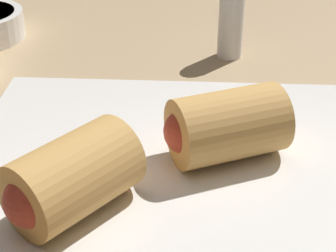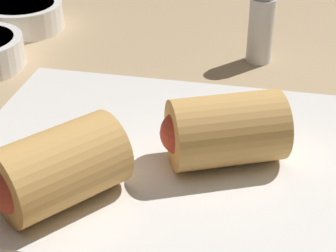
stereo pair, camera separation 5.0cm
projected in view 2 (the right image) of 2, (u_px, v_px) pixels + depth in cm
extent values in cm
cube|color=tan|center=(171.00, 182.00, 41.16)|extent=(180.00, 140.00, 2.00)
cube|color=white|center=(168.00, 160.00, 40.79)|extent=(28.41, 21.74, 1.20)
cube|color=white|center=(168.00, 151.00, 40.39)|extent=(29.54, 22.61, 0.30)
cylinder|color=#DBA356|center=(60.00, 167.00, 34.25)|extent=(8.59, 9.00, 4.91)
sphere|color=#B23D2D|center=(14.00, 187.00, 32.59)|extent=(3.19, 3.19, 3.19)
cylinder|color=#DBA356|center=(227.00, 128.00, 38.15)|extent=(8.93, 7.55, 4.91)
sphere|color=#B23D2D|center=(183.00, 133.00, 37.61)|extent=(3.19, 3.19, 3.19)
cylinder|color=white|center=(22.00, 16.00, 63.38)|extent=(9.21, 9.21, 2.95)
cylinder|color=#477038|center=(20.00, 6.00, 62.74)|extent=(7.55, 7.55, 0.53)
cylinder|color=silver|center=(261.00, 30.00, 54.99)|extent=(2.52, 2.52, 6.51)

